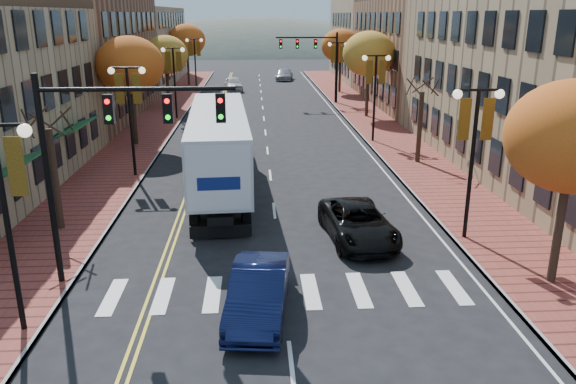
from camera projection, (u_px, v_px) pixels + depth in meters
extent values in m
plane|color=black|center=(287.00, 324.00, 16.44)|extent=(200.00, 200.00, 0.00)
cube|color=brown|center=(157.00, 122.00, 46.82)|extent=(4.00, 85.00, 0.15)
cube|color=brown|center=(370.00, 120.00, 47.86)|extent=(4.00, 85.00, 0.15)
cube|color=brown|center=(64.00, 53.00, 48.04)|extent=(12.00, 24.00, 11.00)
cube|color=#9E8966|center=(127.00, 46.00, 72.05)|extent=(12.00, 26.00, 9.50)
cube|color=brown|center=(447.00, 53.00, 55.96)|extent=(15.00, 24.00, 10.00)
cube|color=#9E8966|center=(394.00, 38.00, 76.73)|extent=(15.00, 20.00, 11.00)
cylinder|color=#382619|center=(55.00, 179.00, 22.85)|extent=(0.28, 0.28, 4.20)
cylinder|color=#382619|center=(133.00, 108.00, 37.97)|extent=(0.28, 0.28, 4.90)
ellipsoid|color=orange|center=(130.00, 65.00, 37.10)|extent=(4.48, 4.48, 3.81)
cylinder|color=#382619|center=(168.00, 83.00, 53.24)|extent=(0.28, 0.28, 4.55)
ellipsoid|color=gold|center=(166.00, 55.00, 52.44)|extent=(4.16, 4.16, 3.54)
cylinder|color=#382619|center=(188.00, 64.00, 70.29)|extent=(0.28, 0.28, 5.04)
ellipsoid|color=orange|center=(187.00, 40.00, 69.40)|extent=(4.61, 4.61, 3.92)
cylinder|color=#382619|center=(561.00, 217.00, 18.13)|extent=(0.28, 0.28, 4.55)
ellipsoid|color=orange|center=(573.00, 137.00, 17.33)|extent=(4.16, 4.16, 3.54)
cylinder|color=#382619|center=(420.00, 127.00, 33.41)|extent=(0.28, 0.28, 4.20)
cylinder|color=#382619|center=(367.00, 88.00, 48.52)|extent=(0.28, 0.28, 4.90)
ellipsoid|color=gold|center=(369.00, 54.00, 47.66)|extent=(4.48, 4.48, 3.81)
cylinder|color=#382619|center=(340.00, 71.00, 63.76)|extent=(0.28, 0.28, 4.76)
ellipsoid|color=orange|center=(341.00, 46.00, 62.92)|extent=(4.35, 4.35, 3.70)
cylinder|color=black|center=(9.00, 235.00, 15.10)|extent=(0.16, 0.16, 6.00)
sphere|color=#FFF2CC|center=(25.00, 131.00, 14.28)|extent=(0.36, 0.36, 0.36)
cube|color=#B37C17|center=(16.00, 167.00, 14.55)|extent=(0.45, 0.03, 1.60)
cylinder|color=black|center=(131.00, 124.00, 30.32)|extent=(0.16, 0.16, 6.00)
cylinder|color=black|center=(126.00, 68.00, 29.41)|extent=(1.60, 0.10, 0.10)
sphere|color=#FFF2CC|center=(111.00, 71.00, 29.41)|extent=(0.36, 0.36, 0.36)
sphere|color=#FFF2CC|center=(142.00, 70.00, 29.51)|extent=(0.36, 0.36, 0.36)
cube|color=#B37C17|center=(120.00, 89.00, 29.72)|extent=(0.45, 0.03, 1.60)
cube|color=#B37C17|center=(137.00, 89.00, 29.77)|extent=(0.45, 0.03, 1.60)
cylinder|color=black|center=(175.00, 84.00, 47.45)|extent=(0.16, 0.16, 6.00)
cylinder|color=black|center=(173.00, 48.00, 46.54)|extent=(1.60, 0.10, 0.10)
sphere|color=#FFF2CC|center=(163.00, 50.00, 46.54)|extent=(0.36, 0.36, 0.36)
sphere|color=#FFF2CC|center=(182.00, 50.00, 46.63)|extent=(0.36, 0.36, 0.36)
cube|color=#B37C17|center=(168.00, 62.00, 46.84)|extent=(0.45, 0.03, 1.60)
cube|color=#B37C17|center=(179.00, 61.00, 46.90)|extent=(0.45, 0.03, 1.60)
cylinder|color=black|center=(195.00, 66.00, 64.57)|extent=(0.16, 0.16, 6.00)
cylinder|color=black|center=(194.00, 39.00, 63.66)|extent=(1.60, 0.10, 0.10)
sphere|color=#FFF2CC|center=(187.00, 40.00, 63.66)|extent=(0.36, 0.36, 0.36)
sphere|color=#FFF2CC|center=(201.00, 40.00, 63.75)|extent=(0.36, 0.36, 0.36)
cube|color=#B37C17|center=(191.00, 49.00, 63.97)|extent=(0.45, 0.03, 1.60)
cube|color=#B37C17|center=(199.00, 49.00, 64.02)|extent=(0.45, 0.03, 1.60)
cylinder|color=black|center=(471.00, 168.00, 21.68)|extent=(0.16, 0.16, 6.00)
cylinder|color=black|center=(479.00, 90.00, 20.77)|extent=(1.60, 0.10, 0.10)
sphere|color=#FFF2CC|center=(458.00, 94.00, 20.77)|extent=(0.36, 0.36, 0.36)
sphere|color=#FFF2CC|center=(500.00, 94.00, 20.86)|extent=(0.36, 0.36, 0.36)
cube|color=#B37C17|center=(464.00, 120.00, 21.08)|extent=(0.45, 0.03, 1.60)
cube|color=#B37C17|center=(488.00, 119.00, 21.13)|extent=(0.45, 0.03, 1.60)
cylinder|color=black|center=(375.00, 100.00, 38.80)|extent=(0.16, 0.16, 6.00)
cylinder|color=black|center=(377.00, 56.00, 37.89)|extent=(1.60, 0.10, 0.10)
sphere|color=#FFF2CC|center=(365.00, 58.00, 37.89)|extent=(0.36, 0.36, 0.36)
sphere|color=#FFF2CC|center=(388.00, 58.00, 37.98)|extent=(0.36, 0.36, 0.36)
cube|color=#B37C17|center=(369.00, 72.00, 38.20)|extent=(0.45, 0.03, 1.60)
cube|color=#B37C17|center=(382.00, 72.00, 38.25)|extent=(0.45, 0.03, 1.60)
cylinder|color=black|center=(337.00, 74.00, 55.92)|extent=(0.16, 0.16, 6.00)
cylinder|color=black|center=(338.00, 43.00, 55.02)|extent=(1.60, 0.10, 0.10)
sphere|color=#FFF2CC|center=(330.00, 44.00, 55.01)|extent=(0.36, 0.36, 0.36)
sphere|color=#FFF2CC|center=(346.00, 44.00, 55.11)|extent=(0.36, 0.36, 0.36)
cube|color=#B37C17|center=(333.00, 54.00, 55.32)|extent=(0.45, 0.03, 1.60)
cube|color=#B37C17|center=(342.00, 54.00, 55.38)|extent=(0.45, 0.03, 1.60)
cylinder|color=black|center=(49.00, 185.00, 17.81)|extent=(0.20, 0.20, 7.00)
cylinder|color=black|center=(137.00, 89.00, 17.08)|extent=(6.00, 0.14, 0.14)
cube|color=black|center=(109.00, 109.00, 17.20)|extent=(0.30, 0.25, 0.90)
sphere|color=#FF0C0C|center=(107.00, 102.00, 17.00)|extent=(0.16, 0.16, 0.16)
cube|color=black|center=(168.00, 109.00, 17.31)|extent=(0.30, 0.25, 0.90)
sphere|color=#FF0C0C|center=(167.00, 101.00, 17.10)|extent=(0.16, 0.16, 0.16)
cube|color=black|center=(221.00, 108.00, 17.40)|extent=(0.30, 0.25, 0.90)
sphere|color=#FF0C0C|center=(220.00, 101.00, 17.19)|extent=(0.16, 0.16, 0.16)
cylinder|color=black|center=(336.00, 69.00, 55.77)|extent=(0.20, 0.20, 7.00)
cylinder|color=black|center=(306.00, 38.00, 54.68)|extent=(6.00, 0.14, 0.14)
cube|color=black|center=(316.00, 44.00, 54.92)|extent=(0.30, 0.25, 0.90)
sphere|color=#FF0C0C|center=(316.00, 41.00, 54.71)|extent=(0.16, 0.16, 0.16)
cube|color=black|center=(297.00, 44.00, 54.81)|extent=(0.30, 0.25, 0.90)
sphere|color=#FF0C0C|center=(297.00, 41.00, 54.61)|extent=(0.16, 0.16, 0.16)
cube|color=black|center=(281.00, 44.00, 54.72)|extent=(0.30, 0.25, 0.90)
sphere|color=#FF0C0C|center=(281.00, 41.00, 54.51)|extent=(0.16, 0.16, 0.16)
cube|color=black|center=(220.00, 176.00, 28.40)|extent=(1.78, 13.48, 0.36)
cube|color=silver|center=(219.00, 141.00, 27.85)|extent=(3.43, 13.57, 2.89)
cube|color=black|center=(219.00, 128.00, 35.98)|extent=(2.75, 3.24, 2.58)
cylinder|color=black|center=(194.00, 220.00, 23.30)|extent=(0.42, 1.05, 1.03)
cylinder|color=black|center=(247.00, 218.00, 23.54)|extent=(0.42, 1.05, 1.03)
cylinder|color=black|center=(196.00, 210.00, 24.48)|extent=(0.42, 1.05, 1.03)
cylinder|color=black|center=(245.00, 208.00, 24.72)|extent=(0.42, 1.05, 1.03)
cylinder|color=black|center=(203.00, 151.00, 35.05)|extent=(0.42, 1.05, 1.03)
cylinder|color=black|center=(237.00, 150.00, 35.29)|extent=(0.42, 1.05, 1.03)
cylinder|color=black|center=(204.00, 143.00, 37.20)|extent=(0.42, 1.05, 1.03)
cylinder|color=black|center=(236.00, 142.00, 37.44)|extent=(0.42, 1.05, 1.03)
imported|color=#0D1336|center=(258.00, 292.00, 16.72)|extent=(2.14, 4.80, 1.53)
imported|color=black|center=(358.00, 223.00, 22.43)|extent=(2.87, 5.40, 1.45)
imported|color=silver|center=(234.00, 84.00, 66.30)|extent=(2.48, 4.99, 1.63)
imported|color=#94949B|center=(284.00, 75.00, 77.10)|extent=(2.79, 5.41, 1.50)
imported|color=#9D9EA4|center=(284.00, 73.00, 80.49)|extent=(1.68, 3.99, 1.28)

